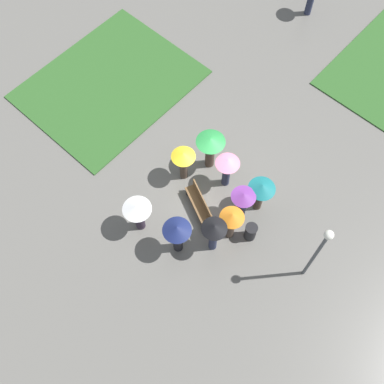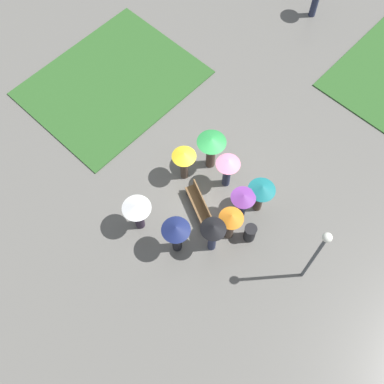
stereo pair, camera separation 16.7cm
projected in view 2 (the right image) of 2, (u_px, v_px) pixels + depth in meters
name	position (u px, v px, depth m)	size (l,w,h in m)	color
ground_plane	(211.00, 183.00, 19.73)	(90.00, 90.00, 0.00)	#66635E
lawn_patch_near	(112.00, 83.00, 22.04)	(6.00, 7.42, 0.06)	#2D5B26
park_bench	(200.00, 204.00, 18.76)	(1.86, 1.16, 0.90)	brown
lamp_post	(318.00, 251.00, 15.66)	(0.32, 0.32, 3.98)	#474C51
trash_bin	(250.00, 233.00, 18.26)	(0.48, 0.48, 0.86)	#232326
crowd_person_green	(211.00, 147.00, 18.92)	(1.17, 1.17, 1.91)	#47382D
crowd_person_black	(213.00, 232.00, 17.16)	(0.94, 0.94, 2.04)	#282D47
crowd_person_teal	(261.00, 192.00, 18.02)	(1.05, 1.05, 1.81)	#47382D
crowd_person_white	(137.00, 211.00, 17.74)	(1.09, 1.09, 1.79)	#2D2333
crowd_person_purple	(242.00, 202.00, 18.00)	(0.94, 0.94, 1.81)	#282D47
crowd_person_yellow	(184.00, 160.00, 18.74)	(0.96, 0.96, 1.78)	#47382D
crowd_person_pink	(228.00, 167.00, 18.50)	(0.96, 0.96, 1.85)	#282D47
crowd_person_navy	(176.00, 233.00, 17.18)	(1.05, 1.05, 2.01)	black
crowd_person_orange	(231.00, 221.00, 17.53)	(0.92, 0.92, 1.87)	#47382D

